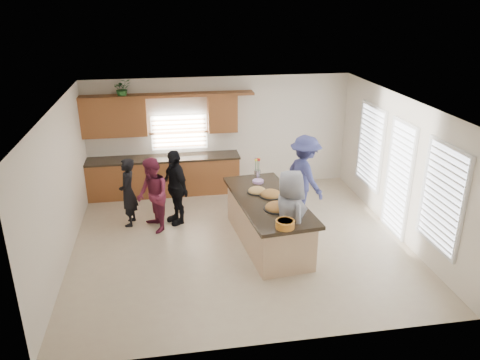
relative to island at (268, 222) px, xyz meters
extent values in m
plane|color=#C5B593|center=(-0.55, 0.15, -0.45)|extent=(6.50, 6.50, 0.00)
cube|color=silver|center=(-0.55, 3.15, 0.95)|extent=(6.50, 0.02, 2.80)
cube|color=silver|center=(-0.55, -2.85, 0.95)|extent=(6.50, 0.02, 2.80)
cube|color=silver|center=(-3.80, 0.15, 0.95)|extent=(0.02, 6.00, 2.80)
cube|color=silver|center=(2.70, 0.15, 0.95)|extent=(0.02, 6.00, 2.80)
cube|color=white|center=(-0.55, 0.15, 2.35)|extent=(6.50, 6.00, 0.02)
cube|color=brown|center=(-1.97, 2.84, 0.00)|extent=(3.65, 0.62, 0.90)
cube|color=black|center=(-1.97, 2.84, 0.47)|extent=(3.70, 0.65, 0.05)
cube|color=brown|center=(-3.05, 2.97, 1.50)|extent=(1.50, 0.36, 0.90)
cube|color=brown|center=(-0.50, 2.97, 1.50)|extent=(0.70, 0.36, 0.90)
cube|color=brown|center=(-1.77, 2.97, 1.98)|extent=(4.05, 0.40, 0.06)
cube|color=brown|center=(-1.55, 3.11, 1.02)|extent=(1.35, 0.08, 0.85)
cube|color=white|center=(2.67, 1.45, 0.97)|extent=(0.06, 1.10, 1.75)
cube|color=white|center=(2.67, 0.05, 0.72)|extent=(0.06, 0.85, 2.25)
cube|color=white|center=(2.67, -1.45, 0.97)|extent=(0.06, 1.10, 1.75)
cube|color=tan|center=(0.00, 0.00, -0.01)|extent=(1.26, 2.59, 0.88)
cube|color=black|center=(0.00, 0.00, 0.46)|extent=(1.43, 2.81, 0.07)
cube|color=black|center=(0.00, 0.00, -0.41)|extent=(1.17, 2.50, 0.08)
cylinder|color=black|center=(0.06, -0.47, 0.51)|extent=(0.50, 0.50, 0.02)
ellipsoid|color=#B37638|center=(0.06, -0.47, 0.53)|extent=(0.45, 0.45, 0.20)
cylinder|color=black|center=(0.08, 0.14, 0.51)|extent=(0.45, 0.45, 0.02)
ellipsoid|color=#B37638|center=(0.08, 0.14, 0.53)|extent=(0.41, 0.41, 0.18)
cylinder|color=black|center=(-0.15, 0.36, 0.51)|extent=(0.39, 0.39, 0.02)
ellipsoid|color=tan|center=(-0.15, 0.36, 0.53)|extent=(0.35, 0.35, 0.16)
cylinder|color=orange|center=(0.02, -1.21, 0.56)|extent=(0.33, 0.33, 0.13)
cylinder|color=beige|center=(0.02, -1.21, 0.61)|extent=(0.27, 0.27, 0.04)
cylinder|color=white|center=(0.33, -1.01, 0.55)|extent=(0.09, 0.09, 0.11)
cylinder|color=#BC8ECF|center=(-0.03, 0.88, 0.52)|extent=(0.23, 0.23, 0.05)
cylinder|color=silver|center=(0.01, 1.13, 0.59)|extent=(0.14, 0.14, 0.18)
imported|color=#2B6628|center=(-2.80, 2.97, 2.16)|extent=(0.47, 0.44, 0.43)
imported|color=black|center=(-2.73, 1.27, 0.29)|extent=(0.43, 0.59, 1.49)
imported|color=maroon|center=(-2.22, 0.92, 0.34)|extent=(0.81, 0.92, 1.58)
imported|color=black|center=(-1.74, 1.23, 0.37)|extent=(0.77, 1.04, 1.64)
imported|color=navy|center=(1.07, 1.15, 0.46)|extent=(1.01, 1.33, 1.83)
imported|color=gray|center=(0.22, -0.75, 0.45)|extent=(0.74, 0.98, 1.80)
camera|label=1|loc=(-1.88, -8.03, 4.17)|focal=35.00mm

